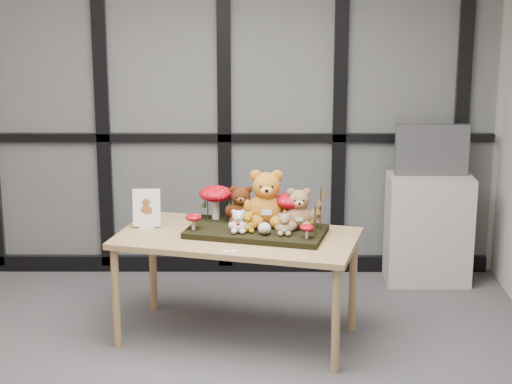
{
  "coord_description": "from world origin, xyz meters",
  "views": [
    {
      "loc": [
        0.71,
        -4.26,
        2.47
      ],
      "look_at": [
        0.69,
        1.17,
        0.98
      ],
      "focal_mm": 65.0,
      "sensor_mm": 36.0,
      "label": 1
    }
  ],
  "objects_px": {
    "bear_tan_back": "(299,206)",
    "mushroom_back_right": "(292,208)",
    "bear_brown_medium": "(241,202)",
    "bear_beige_small": "(284,223)",
    "monitor": "(432,150)",
    "display_table": "(237,246)",
    "bear_white_bow": "(238,220)",
    "mushroom_front_left": "(193,221)",
    "sign_holder": "(147,210)",
    "bear_pooh_yellow": "(266,194)",
    "diorama_tray": "(256,231)",
    "mushroom_front_right": "(307,231)",
    "cabinet": "(428,229)",
    "plush_cream_hedgehog": "(264,228)",
    "bear_small_yellow": "(248,220)",
    "mushroom_back_left": "(216,201)"
  },
  "relations": [
    {
      "from": "mushroom_front_left",
      "to": "mushroom_front_right",
      "type": "distance_m",
      "value": 0.72
    },
    {
      "from": "plush_cream_hedgehog",
      "to": "sign_holder",
      "type": "height_order",
      "value": "sign_holder"
    },
    {
      "from": "diorama_tray",
      "to": "monitor",
      "type": "distance_m",
      "value": 1.66
    },
    {
      "from": "bear_brown_medium",
      "to": "bear_beige_small",
      "type": "bearing_deg",
      "value": -28.19
    },
    {
      "from": "bear_small_yellow",
      "to": "monitor",
      "type": "height_order",
      "value": "monitor"
    },
    {
      "from": "bear_pooh_yellow",
      "to": "bear_white_bow",
      "type": "bearing_deg",
      "value": -121.19
    },
    {
      "from": "mushroom_back_right",
      "to": "mushroom_front_right",
      "type": "height_order",
      "value": "mushroom_back_right"
    },
    {
      "from": "bear_beige_small",
      "to": "monitor",
      "type": "distance_m",
      "value": 1.6
    },
    {
      "from": "bear_brown_medium",
      "to": "bear_tan_back",
      "type": "height_order",
      "value": "bear_tan_back"
    },
    {
      "from": "mushroom_front_left",
      "to": "monitor",
      "type": "relative_size",
      "value": 0.21
    },
    {
      "from": "display_table",
      "to": "sign_holder",
      "type": "bearing_deg",
      "value": 178.35
    },
    {
      "from": "bear_beige_small",
      "to": "sign_holder",
      "type": "xyz_separation_m",
      "value": [
        -0.87,
        0.26,
        0.0
      ]
    },
    {
      "from": "bear_tan_back",
      "to": "plush_cream_hedgehog",
      "type": "bearing_deg",
      "value": -133.25
    },
    {
      "from": "mushroom_front_left",
      "to": "mushroom_front_right",
      "type": "bearing_deg",
      "value": -14.06
    },
    {
      "from": "bear_tan_back",
      "to": "mushroom_back_right",
      "type": "height_order",
      "value": "bear_tan_back"
    },
    {
      "from": "mushroom_front_right",
      "to": "cabinet",
      "type": "bearing_deg",
      "value": 51.34
    },
    {
      "from": "bear_brown_medium",
      "to": "mushroom_front_left",
      "type": "bearing_deg",
      "value": -139.12
    },
    {
      "from": "bear_small_yellow",
      "to": "cabinet",
      "type": "bearing_deg",
      "value": 53.55
    },
    {
      "from": "mushroom_front_right",
      "to": "bear_pooh_yellow",
      "type": "bearing_deg",
      "value": 129.91
    },
    {
      "from": "display_table",
      "to": "bear_beige_small",
      "type": "relative_size",
      "value": 10.73
    },
    {
      "from": "mushroom_back_right",
      "to": "mushroom_front_left",
      "type": "distance_m",
      "value": 0.62
    },
    {
      "from": "bear_pooh_yellow",
      "to": "bear_brown_medium",
      "type": "bearing_deg",
      "value": -176.32
    },
    {
      "from": "display_table",
      "to": "plush_cream_hedgehog",
      "type": "xyz_separation_m",
      "value": [
        0.17,
        -0.09,
        0.14
      ]
    },
    {
      "from": "monitor",
      "to": "mushroom_front_right",
      "type": "bearing_deg",
      "value": -128.23
    },
    {
      "from": "bear_brown_medium",
      "to": "mushroom_back_left",
      "type": "distance_m",
      "value": 0.18
    },
    {
      "from": "bear_white_bow",
      "to": "bear_beige_small",
      "type": "relative_size",
      "value": 1.06
    },
    {
      "from": "bear_tan_back",
      "to": "plush_cream_hedgehog",
      "type": "distance_m",
      "value": 0.27
    },
    {
      "from": "mushroom_back_left",
      "to": "cabinet",
      "type": "bearing_deg",
      "value": 27.57
    },
    {
      "from": "bear_small_yellow",
      "to": "bear_pooh_yellow",
      "type": "bearing_deg",
      "value": 68.14
    },
    {
      "from": "mushroom_back_left",
      "to": "mushroom_front_right",
      "type": "height_order",
      "value": "mushroom_back_left"
    },
    {
      "from": "bear_tan_back",
      "to": "diorama_tray",
      "type": "bearing_deg",
      "value": -160.43
    },
    {
      "from": "bear_brown_medium",
      "to": "cabinet",
      "type": "xyz_separation_m",
      "value": [
        1.36,
        0.88,
        -0.46
      ]
    },
    {
      "from": "mushroom_back_left",
      "to": "mushroom_back_right",
      "type": "height_order",
      "value": "mushroom_back_left"
    },
    {
      "from": "mushroom_back_right",
      "to": "sign_holder",
      "type": "height_order",
      "value": "mushroom_back_right"
    },
    {
      "from": "mushroom_back_right",
      "to": "mushroom_front_right",
      "type": "bearing_deg",
      "value": -72.66
    },
    {
      "from": "monitor",
      "to": "display_table",
      "type": "bearing_deg",
      "value": -142.73
    },
    {
      "from": "mushroom_back_left",
      "to": "bear_small_yellow",
      "type": "bearing_deg",
      "value": -52.31
    },
    {
      "from": "bear_brown_medium",
      "to": "bear_beige_small",
      "type": "distance_m",
      "value": 0.37
    },
    {
      "from": "plush_cream_hedgehog",
      "to": "mushroom_back_right",
      "type": "xyz_separation_m",
      "value": [
        0.17,
        0.18,
        0.07
      ]
    },
    {
      "from": "monitor",
      "to": "diorama_tray",
      "type": "bearing_deg",
      "value": -140.88
    },
    {
      "from": "mushroom_front_left",
      "to": "sign_holder",
      "type": "xyz_separation_m",
      "value": [
        -0.31,
        0.16,
        0.02
      ]
    },
    {
      "from": "diorama_tray",
      "to": "bear_small_yellow",
      "type": "distance_m",
      "value": 0.12
    },
    {
      "from": "bear_pooh_yellow",
      "to": "bear_small_yellow",
      "type": "relative_size",
      "value": 2.66
    },
    {
      "from": "mushroom_back_right",
      "to": "diorama_tray",
      "type": "bearing_deg",
      "value": -162.37
    },
    {
      "from": "bear_pooh_yellow",
      "to": "mushroom_front_left",
      "type": "distance_m",
      "value": 0.49
    },
    {
      "from": "display_table",
      "to": "mushroom_front_right",
      "type": "relative_size",
      "value": 16.92
    },
    {
      "from": "bear_brown_medium",
      "to": "bear_white_bow",
      "type": "bearing_deg",
      "value": -79.1
    },
    {
      "from": "sign_holder",
      "to": "bear_pooh_yellow",
      "type": "bearing_deg",
      "value": -5.64
    },
    {
      "from": "bear_brown_medium",
      "to": "bear_beige_small",
      "type": "height_order",
      "value": "bear_brown_medium"
    },
    {
      "from": "display_table",
      "to": "bear_white_bow",
      "type": "bearing_deg",
      "value": -62.01
    }
  ]
}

